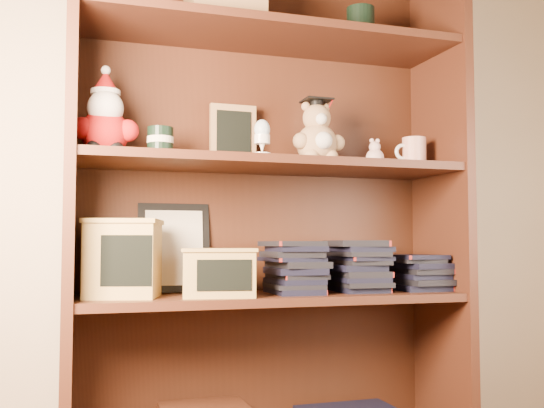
# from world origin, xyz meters

# --- Properties ---
(bookcase) EXTENTS (1.20, 0.35, 1.60)m
(bookcase) POSITION_xyz_m (0.03, 1.36, 0.78)
(bookcase) COLOR #432013
(bookcase) RESTS_ON ground
(shelf_lower) EXTENTS (1.14, 0.33, 0.02)m
(shelf_lower) POSITION_xyz_m (0.03, 1.30, 0.54)
(shelf_lower) COLOR #432013
(shelf_lower) RESTS_ON ground
(shelf_upper) EXTENTS (1.14, 0.33, 0.02)m
(shelf_upper) POSITION_xyz_m (0.03, 1.30, 0.94)
(shelf_upper) COLOR #432013
(shelf_upper) RESTS_ON ground
(santa_plush) EXTENTS (0.18, 0.13, 0.26)m
(santa_plush) POSITION_xyz_m (-0.46, 1.30, 1.04)
(santa_plush) COLOR #A50F0F
(santa_plush) RESTS_ON shelf_upper
(teachers_tin) EXTENTS (0.08, 0.08, 0.09)m
(teachers_tin) POSITION_xyz_m (-0.31, 1.30, 0.99)
(teachers_tin) COLOR black
(teachers_tin) RESTS_ON shelf_upper
(chalkboard_plaque) EXTENTS (0.15, 0.08, 0.19)m
(chalkboard_plaque) POSITION_xyz_m (-0.06, 1.42, 1.04)
(chalkboard_plaque) COLOR #9E7547
(chalkboard_plaque) RESTS_ON shelf_upper
(egg_cup) EXTENTS (0.05, 0.05, 0.11)m
(egg_cup) POSITION_xyz_m (-0.02, 1.23, 1.01)
(egg_cup) COLOR white
(egg_cup) RESTS_ON shelf_upper
(grad_teddy_bear) EXTENTS (0.17, 0.15, 0.21)m
(grad_teddy_bear) POSITION_xyz_m (0.18, 1.30, 1.03)
(grad_teddy_bear) COLOR tan
(grad_teddy_bear) RESTS_ON shelf_upper
(pink_figurine) EXTENTS (0.06, 0.06, 0.09)m
(pink_figurine) POSITION_xyz_m (0.38, 1.31, 0.98)
(pink_figurine) COLOR beige
(pink_figurine) RESTS_ON shelf_upper
(teacher_mug) EXTENTS (0.11, 0.08, 0.10)m
(teacher_mug) POSITION_xyz_m (0.52, 1.30, 1.00)
(teacher_mug) COLOR silver
(teacher_mug) RESTS_ON shelf_upper
(certificate_frame) EXTENTS (0.22, 0.06, 0.28)m
(certificate_frame) POSITION_xyz_m (-0.24, 1.44, 0.69)
(certificate_frame) COLOR black
(certificate_frame) RESTS_ON shelf_lower
(treats_box) EXTENTS (0.24, 0.24, 0.22)m
(treats_box) POSITION_xyz_m (-0.40, 1.30, 0.66)
(treats_box) COLOR tan
(treats_box) RESTS_ON shelf_lower
(pencils_box) EXTENTS (0.23, 0.18, 0.14)m
(pencils_box) POSITION_xyz_m (-0.15, 1.24, 0.62)
(pencils_box) COLOR tan
(pencils_box) RESTS_ON shelf_lower
(book_stack_left) EXTENTS (0.14, 0.20, 0.16)m
(book_stack_left) POSITION_xyz_m (0.10, 1.30, 0.63)
(book_stack_left) COLOR black
(book_stack_left) RESTS_ON shelf_lower
(book_stack_mid) EXTENTS (0.14, 0.20, 0.16)m
(book_stack_mid) POSITION_xyz_m (0.31, 1.30, 0.63)
(book_stack_mid) COLOR black
(book_stack_mid) RESTS_ON shelf_lower
(book_stack_right) EXTENTS (0.14, 0.20, 0.11)m
(book_stack_right) POSITION_xyz_m (0.52, 1.30, 0.61)
(book_stack_right) COLOR black
(book_stack_right) RESTS_ON shelf_lower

